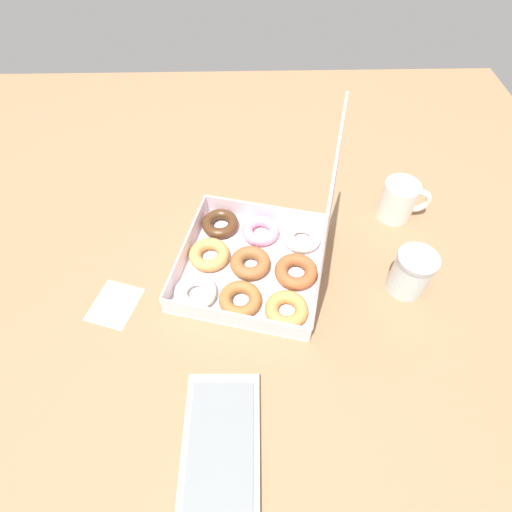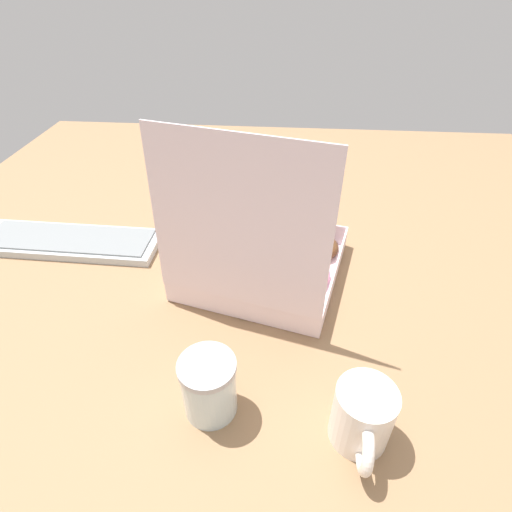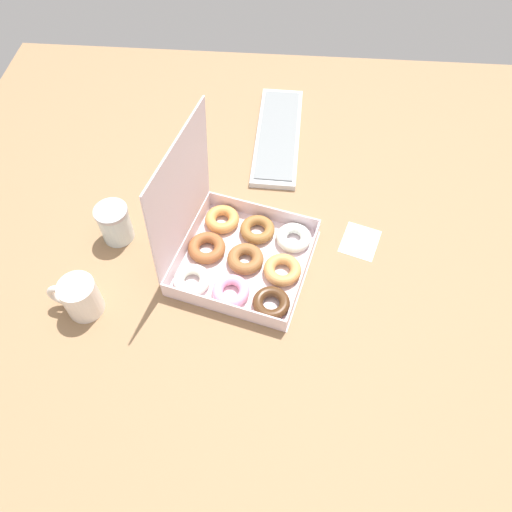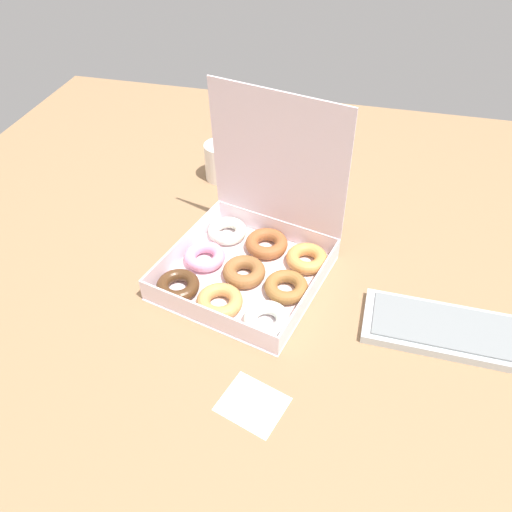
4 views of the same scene
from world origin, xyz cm
name	(u,v)px [view 3 (image 3 of 4)]	position (x,y,z in cm)	size (l,w,h in cm)	color
ground_plane	(246,263)	(0.00, 0.00, -1.00)	(180.00, 180.00, 2.00)	#926E4C
donut_box	(237,251)	(-0.09, 2.13, 4.02)	(37.54, 37.69, 36.06)	white
keyboard	(278,135)	(46.14, -5.71, 1.06)	(42.84, 13.94, 2.20)	silver
coffee_mug	(79,297)	(-16.64, 36.78, 5.10)	(8.44, 12.32, 9.94)	white
glass_jar	(115,223)	(5.21, 33.79, 5.27)	(8.40, 8.40, 10.44)	silver
paper_napkin	(360,241)	(8.27, -29.10, 0.07)	(10.52, 8.94, 0.15)	white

